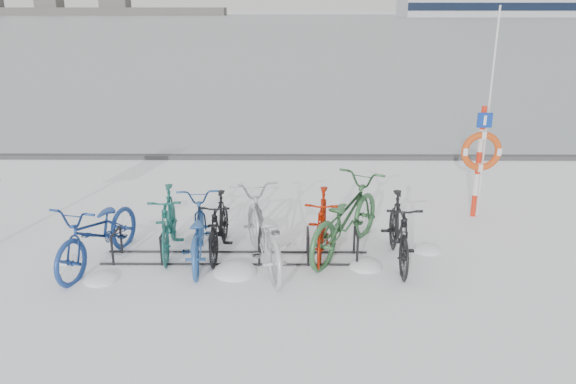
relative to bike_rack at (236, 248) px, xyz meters
The scene contains 15 objects.
ground 0.18m from the bike_rack, ahead, with size 900.00×900.00×0.00m, color white.
ice_sheet 155.00m from the bike_rack, 90.00° to the left, with size 400.00×298.00×0.02m, color #939FA6.
quay_edge 5.90m from the bike_rack, 90.00° to the left, with size 400.00×0.25×0.10m, color #3F3F42.
bike_rack is the anchor object (origin of this frame).
lifebuoy_station 4.66m from the bike_rack, 23.74° to the left, with size 0.71×0.22×3.66m.
shoreline 287.22m from the bike_rack, 115.14° to the left, with size 180.00×12.00×9.50m.
bike_0 2.03m from the bike_rack, behind, with size 0.70×2.02×1.06m, color navy.
bike_1 1.16m from the bike_rack, 163.34° to the left, with size 0.48×1.71×1.03m, color #17564F.
bike_2 0.66m from the bike_rack, behind, with size 0.65×1.86×0.98m, color #275396.
bike_3 0.49m from the bike_rack, 136.63° to the left, with size 0.45×1.59×0.95m, color black.
bike_4 0.59m from the bike_rack, 22.00° to the right, with size 0.75×2.16×1.13m, color #B7B9C0.
bike_5 1.36m from the bike_rack, 10.57° to the left, with size 0.48×1.69×1.02m, color #A01904.
bike_6 1.74m from the bike_rack, 11.95° to the left, with size 0.79×2.26×1.18m, color #316439.
bike_7 2.45m from the bike_rack, ahead, with size 0.50×1.76×1.06m, color black.
snow_drifts 0.36m from the bike_rack, 19.67° to the right, with size 5.89×1.89×0.23m.
Camera 1 is at (0.85, -7.75, 3.63)m, focal length 35.00 mm.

